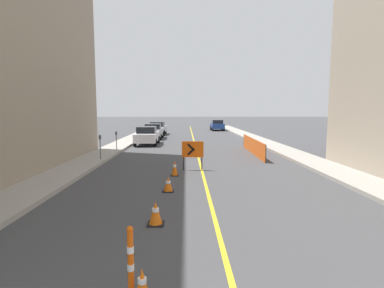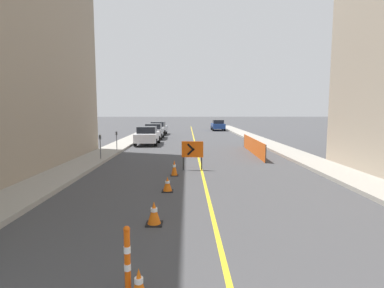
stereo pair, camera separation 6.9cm
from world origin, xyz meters
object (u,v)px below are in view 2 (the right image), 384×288
traffic_cone_second (139,285)px  traffic_cone_fifth (174,168)px  traffic_cone_third (154,213)px  parked_car_opposite_side (218,125)px  delineator_post_front (128,267)px  parking_meter_far_curb (117,137)px  parked_car_curb_near (147,136)px  traffic_cone_fourth (167,184)px  parking_meter_near_curb (100,142)px  parked_car_curb_far (158,128)px  arrow_barricade_primary (192,150)px  parked_car_curb_mid (154,131)px

traffic_cone_second → traffic_cone_fifth: (0.16, 9.06, 0.08)m
traffic_cone_third → parked_car_opposite_side: bearing=81.6°
traffic_cone_fifth → parked_car_opposite_side: bearing=80.6°
delineator_post_front → parking_meter_far_curb: bearing=103.7°
parked_car_curb_near → parked_car_opposite_side: (8.09, 18.93, 0.00)m
parked_car_curb_near → delineator_post_front: bearing=-84.0°
traffic_cone_fifth → parking_meter_far_curb: (-4.43, 7.84, 0.76)m
traffic_cone_second → traffic_cone_third: traffic_cone_third is taller
traffic_cone_second → traffic_cone_fifth: size_ratio=0.77×
traffic_cone_fourth → traffic_cone_third: bearing=-92.5°
traffic_cone_third → parking_meter_near_curb: parking_meter_near_curb is taller
parked_car_curb_far → parking_meter_far_curb: (-1.46, -15.70, 0.31)m
parking_meter_near_curb → parking_meter_far_curb: 4.02m
traffic_cone_second → traffic_cone_third: size_ratio=0.89×
parking_meter_near_curb → parked_car_curb_far: bearing=85.8°
traffic_cone_fifth → arrow_barricade_primary: 1.67m
traffic_cone_second → parked_car_curb_near: 21.82m
delineator_post_front → parked_car_curb_mid: (-2.57, 27.11, 0.29)m
traffic_cone_second → parked_car_curb_far: parked_car_curb_far is taller
traffic_cone_third → traffic_cone_fifth: (0.27, 5.89, 0.05)m
delineator_post_front → traffic_cone_third: bearing=88.6°
traffic_cone_second → parking_meter_far_curb: size_ratio=0.41×
delineator_post_front → traffic_cone_second: bearing=-27.2°
traffic_cone_third → parked_car_curb_far: size_ratio=0.14×
parked_car_curb_far → parking_meter_far_curb: 15.77m
traffic_cone_fourth → parking_meter_far_curb: size_ratio=0.41×
delineator_post_front → parked_car_curb_near: (-2.52, 21.55, 0.29)m
traffic_cone_second → delineator_post_front: bearing=152.8°
traffic_cone_second → parked_car_curb_mid: 27.35m
delineator_post_front → arrow_barricade_primary: size_ratio=0.82×
traffic_cone_third → traffic_cone_fifth: 5.90m
traffic_cone_second → parked_car_opposite_side: bearing=82.4°
arrow_barricade_primary → parked_car_curb_far: 22.58m
delineator_post_front → parked_car_curb_mid: size_ratio=0.27×
parked_car_curb_near → parked_car_curb_far: same height
traffic_cone_fourth → parked_car_curb_mid: size_ratio=0.13×
traffic_cone_second → parked_car_opposite_side: parked_car_opposite_side is taller
parking_meter_far_curb → parked_car_curb_mid: bearing=81.6°
traffic_cone_fifth → arrow_barricade_primary: bearing=56.5°
traffic_cone_fourth → arrow_barricade_primary: bearing=76.1°
parking_meter_far_curb → traffic_cone_fifth: bearing=-60.5°
parked_car_curb_near → parked_car_curb_far: bearing=89.9°
traffic_cone_fifth → parking_meter_far_curb: parking_meter_far_curb is taller
traffic_cone_second → parked_car_opposite_side: (5.38, 40.58, 0.53)m
traffic_cone_fifth → parking_meter_near_curb: bearing=139.2°
traffic_cone_fifth → arrow_barricade_primary: size_ratio=0.49×
traffic_cone_fourth → parked_car_opposite_side: 34.63m
traffic_cone_third → parked_car_curb_far: 29.55m
parked_car_curb_near → parked_car_opposite_side: 20.59m
traffic_cone_fourth → parking_meter_far_curb: bearing=112.2°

